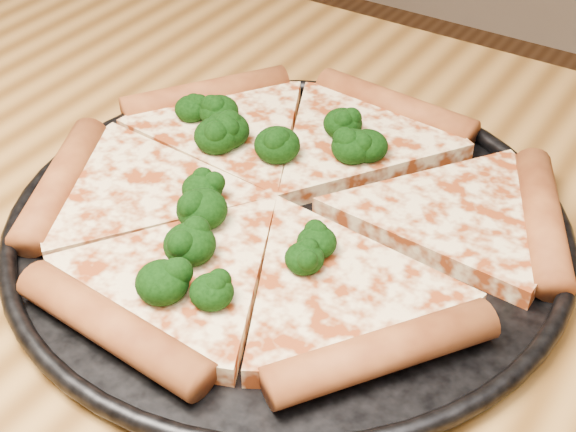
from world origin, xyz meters
The scene contains 4 objects.
dining_table centered at (0.00, 0.00, 0.66)m, with size 1.20×0.90×0.75m.
pizza_pan centered at (0.06, 0.10, 0.76)m, with size 0.40×0.40×0.02m.
pizza centered at (0.05, 0.12, 0.77)m, with size 0.40×0.36×0.03m.
broccoli_florets centered at (0.02, 0.11, 0.78)m, with size 0.20×0.25×0.03m.
Camera 1 is at (0.31, -0.29, 1.13)m, focal length 53.34 mm.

